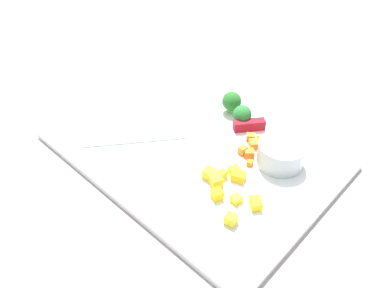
% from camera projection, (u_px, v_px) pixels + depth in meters
% --- Properties ---
extents(ground_plane, '(4.00, 4.00, 0.00)m').
position_uv_depth(ground_plane, '(192.00, 153.00, 0.72)').
color(ground_plane, gray).
extents(cutting_board, '(0.51, 0.36, 0.01)m').
position_uv_depth(cutting_board, '(192.00, 150.00, 0.72)').
color(cutting_board, white).
rests_on(cutting_board, ground_plane).
extents(prep_bowl, '(0.08, 0.08, 0.04)m').
position_uv_depth(prep_bowl, '(281.00, 154.00, 0.67)').
color(prep_bowl, '#B5BDC5').
rests_on(prep_bowl, cutting_board).
extents(chef_knife, '(0.24, 0.29, 0.02)m').
position_uv_depth(chef_knife, '(207.00, 130.00, 0.75)').
color(chef_knife, silver).
rests_on(chef_knife, cutting_board).
extents(carrot_dice_0, '(0.02, 0.02, 0.01)m').
position_uv_depth(carrot_dice_0, '(251.00, 137.00, 0.73)').
color(carrot_dice_0, orange).
rests_on(carrot_dice_0, cutting_board).
extents(carrot_dice_1, '(0.02, 0.02, 0.01)m').
position_uv_depth(carrot_dice_1, '(249.00, 153.00, 0.70)').
color(carrot_dice_1, orange).
rests_on(carrot_dice_1, cutting_board).
extents(carrot_dice_2, '(0.01, 0.01, 0.02)m').
position_uv_depth(carrot_dice_2, '(243.00, 150.00, 0.70)').
color(carrot_dice_2, orange).
rests_on(carrot_dice_2, cutting_board).
extents(carrot_dice_3, '(0.03, 0.03, 0.01)m').
position_uv_depth(carrot_dice_3, '(255.00, 144.00, 0.72)').
color(carrot_dice_3, orange).
rests_on(carrot_dice_3, cutting_board).
extents(carrot_dice_4, '(0.01, 0.01, 0.01)m').
position_uv_depth(carrot_dice_4, '(250.00, 163.00, 0.68)').
color(carrot_dice_4, orange).
rests_on(carrot_dice_4, cutting_board).
extents(carrot_dice_5, '(0.02, 0.02, 0.01)m').
position_uv_depth(carrot_dice_5, '(262.00, 140.00, 0.73)').
color(carrot_dice_5, orange).
rests_on(carrot_dice_5, cutting_board).
extents(pepper_dice_0, '(0.03, 0.03, 0.02)m').
position_uv_depth(pepper_dice_0, '(216.00, 181.00, 0.64)').
color(pepper_dice_0, yellow).
rests_on(pepper_dice_0, cutting_board).
extents(pepper_dice_1, '(0.01, 0.02, 0.02)m').
position_uv_depth(pepper_dice_1, '(222.00, 175.00, 0.65)').
color(pepper_dice_1, yellow).
rests_on(pepper_dice_1, cutting_board).
extents(pepper_dice_2, '(0.02, 0.02, 0.02)m').
position_uv_depth(pepper_dice_2, '(209.00, 174.00, 0.65)').
color(pepper_dice_2, yellow).
rests_on(pepper_dice_2, cutting_board).
extents(pepper_dice_3, '(0.03, 0.03, 0.02)m').
position_uv_depth(pepper_dice_3, '(238.00, 176.00, 0.65)').
color(pepper_dice_3, yellow).
rests_on(pepper_dice_3, cutting_board).
extents(pepper_dice_4, '(0.02, 0.02, 0.02)m').
position_uv_depth(pepper_dice_4, '(233.00, 172.00, 0.66)').
color(pepper_dice_4, yellow).
rests_on(pepper_dice_4, cutting_board).
extents(pepper_dice_5, '(0.02, 0.02, 0.02)m').
position_uv_depth(pepper_dice_5, '(231.00, 219.00, 0.57)').
color(pepper_dice_5, yellow).
rests_on(pepper_dice_5, cutting_board).
extents(pepper_dice_6, '(0.02, 0.02, 0.02)m').
position_uv_depth(pepper_dice_6, '(217.00, 194.00, 0.61)').
color(pepper_dice_6, yellow).
rests_on(pepper_dice_6, cutting_board).
extents(pepper_dice_7, '(0.02, 0.02, 0.01)m').
position_uv_depth(pepper_dice_7, '(236.00, 199.00, 0.61)').
color(pepper_dice_7, yellow).
rests_on(pepper_dice_7, cutting_board).
extents(pepper_dice_8, '(0.03, 0.03, 0.02)m').
position_uv_depth(pepper_dice_8, '(256.00, 203.00, 0.60)').
color(pepper_dice_8, yellow).
rests_on(pepper_dice_8, cutting_board).
extents(broccoli_floret_0, '(0.04, 0.04, 0.05)m').
position_uv_depth(broccoli_floret_0, '(232.00, 102.00, 0.79)').
color(broccoli_floret_0, '#86C056').
rests_on(broccoli_floret_0, cutting_board).
extents(broccoli_floret_1, '(0.04, 0.04, 0.04)m').
position_uv_depth(broccoli_floret_1, '(242.00, 115.00, 0.76)').
color(broccoli_floret_1, '#94BE61').
rests_on(broccoli_floret_1, cutting_board).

